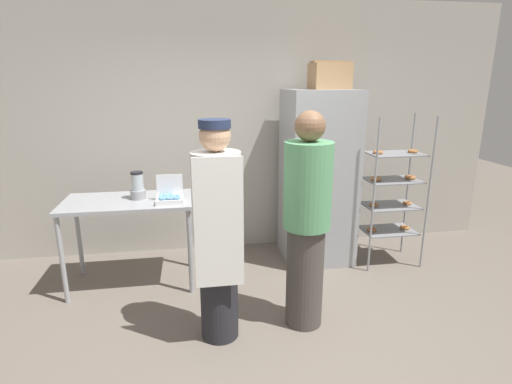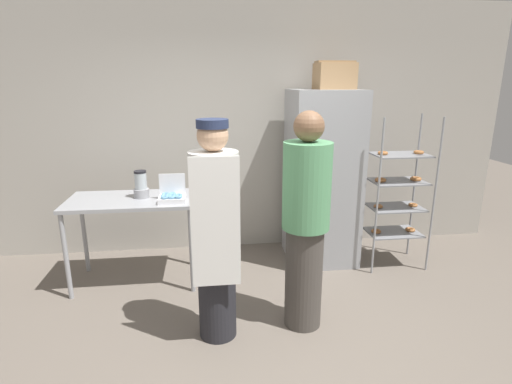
{
  "view_description": "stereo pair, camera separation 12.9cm",
  "coord_description": "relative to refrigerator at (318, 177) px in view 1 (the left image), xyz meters",
  "views": [
    {
      "loc": [
        -0.53,
        -2.52,
        1.99
      ],
      "look_at": [
        -0.01,
        0.68,
        1.08
      ],
      "focal_mm": 28.0,
      "sensor_mm": 36.0,
      "label": 1
    },
    {
      "loc": [
        -0.4,
        -2.54,
        1.99
      ],
      "look_at": [
        -0.01,
        0.68,
        1.08
      ],
      "focal_mm": 28.0,
      "sensor_mm": 36.0,
      "label": 2
    }
  ],
  "objects": [
    {
      "name": "back_wall",
      "position": [
        -0.85,
        0.54,
        0.49
      ],
      "size": [
        6.4,
        0.12,
        2.88
      ],
      "primitive_type": "cube",
      "color": "#ADA89E",
      "rests_on": "ground_plane"
    },
    {
      "name": "cardboard_storage_box",
      "position": [
        0.11,
        0.08,
        1.09
      ],
      "size": [
        0.4,
        0.34,
        0.29
      ],
      "color": "tan",
      "rests_on": "refrigerator"
    },
    {
      "name": "refrigerator",
      "position": [
        0.0,
        0.0,
        0.0
      ],
      "size": [
        0.73,
        0.76,
        1.9
      ],
      "color": "#9EA0A5",
      "rests_on": "ground_plane"
    },
    {
      "name": "ground_plane",
      "position": [
        -0.85,
        -1.64,
        -0.95
      ],
      "size": [
        14.0,
        14.0,
        0.0
      ],
      "primitive_type": "plane",
      "color": "#6B6056"
    },
    {
      "name": "person_baker",
      "position": [
        -1.21,
        -1.34,
        -0.05
      ],
      "size": [
        0.37,
        0.38,
        1.73
      ],
      "color": "#232328",
      "rests_on": "ground_plane"
    },
    {
      "name": "person_customer",
      "position": [
        -0.5,
        -1.27,
        -0.04
      ],
      "size": [
        0.38,
        0.38,
        1.78
      ],
      "color": "#47423D",
      "rests_on": "ground_plane"
    },
    {
      "name": "donut_box",
      "position": [
        -1.6,
        -0.48,
        -0.02
      ],
      "size": [
        0.25,
        0.21,
        0.25
      ],
      "color": "white",
      "rests_on": "prep_counter"
    },
    {
      "name": "baking_rack",
      "position": [
        0.76,
        -0.25,
        -0.14
      ],
      "size": [
        0.64,
        0.44,
        1.65
      ],
      "color": "#93969B",
      "rests_on": "ground_plane"
    },
    {
      "name": "blender_pitcher",
      "position": [
        -1.91,
        -0.3,
        0.05
      ],
      "size": [
        0.15,
        0.15,
        0.27
      ],
      "color": "#99999E",
      "rests_on": "prep_counter"
    },
    {
      "name": "prep_counter",
      "position": [
        -2.01,
        -0.32,
        -0.17
      ],
      "size": [
        1.22,
        0.66,
        0.88
      ],
      "color": "#9EA0A5",
      "rests_on": "ground_plane"
    }
  ]
}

